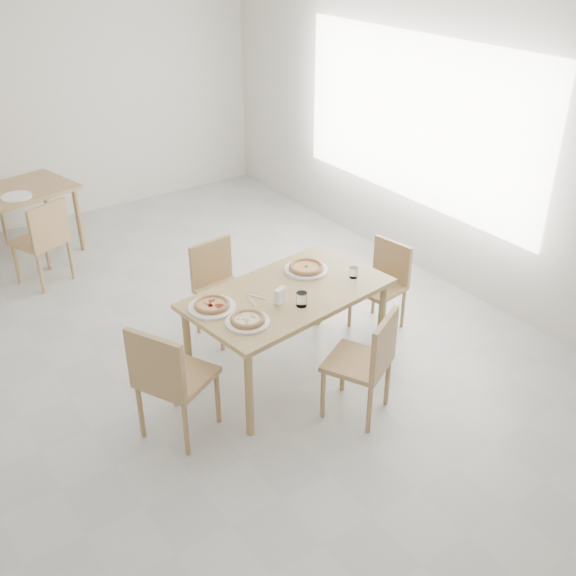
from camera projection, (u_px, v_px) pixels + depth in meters
room at (414, 120)px, 6.50m from camera, size 7.28×7.00×7.00m
main_table at (288, 301)px, 5.13m from camera, size 1.63×1.06×0.75m
chair_south at (368, 358)px, 4.77m from camera, size 0.57×0.57×0.85m
chair_north at (219, 282)px, 5.77m from camera, size 0.45×0.45×0.83m
chair_west at (169, 376)px, 4.54m from camera, size 0.60×0.60×0.91m
chair_east at (384, 279)px, 5.88m from camera, size 0.45×0.45×0.78m
plate_margherita at (306, 270)px, 5.38m from camera, size 0.35×0.35×0.02m
plate_mushroom at (248, 322)px, 4.70m from camera, size 0.31×0.31×0.02m
plate_pepperoni at (212, 307)px, 4.87m from camera, size 0.34×0.34×0.02m
pizza_margherita at (306, 267)px, 5.37m from camera, size 0.32×0.32×0.03m
pizza_mushroom at (248, 319)px, 4.68m from camera, size 0.26×0.26×0.03m
pizza_pepperoni at (212, 304)px, 4.86m from camera, size 0.27×0.27×0.03m
tumbler_a at (302, 299)px, 4.88m from camera, size 0.08×0.08×0.11m
tumbler_b at (354, 272)px, 5.27m from camera, size 0.07×0.07×0.09m
napkin_holder at (280, 296)px, 4.91m from camera, size 0.12×0.09×0.12m
fork_a at (256, 296)px, 5.02m from camera, size 0.09×0.16×0.01m
fork_b at (251, 301)px, 4.97m from camera, size 0.05×0.16×0.01m
second_table at (5, 202)px, 6.90m from camera, size 1.51×1.08×0.75m
chair_back_s at (44, 237)px, 6.52m from camera, size 0.56×0.56×0.87m
plate_empty at (16, 197)px, 6.76m from camera, size 0.30×0.30×0.02m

